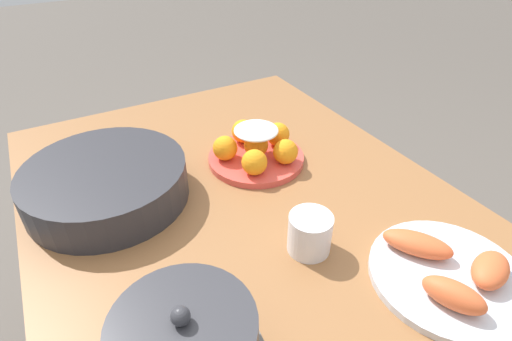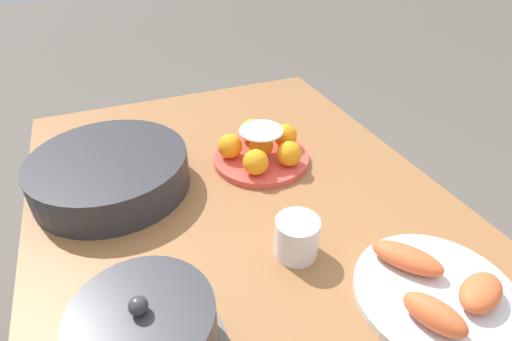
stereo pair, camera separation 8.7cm
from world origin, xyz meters
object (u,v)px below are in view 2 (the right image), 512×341
(cup_near, at_px, (297,237))
(dining_table, at_px, (250,247))
(seafood_platter, at_px, (437,291))
(serving_bowl, at_px, (110,171))
(cake_plate, at_px, (262,149))

(cup_near, bearing_deg, dining_table, 16.36)
(dining_table, relative_size, seafood_platter, 4.75)
(dining_table, xyz_separation_m, serving_bowl, (0.20, 0.25, 0.14))
(dining_table, bearing_deg, cup_near, -163.64)
(dining_table, distance_m, cake_plate, 0.24)
(cake_plate, xyz_separation_m, seafood_platter, (-0.48, -0.10, -0.02))
(dining_table, bearing_deg, seafood_platter, -146.42)
(dining_table, distance_m, cup_near, 0.19)
(cake_plate, height_order, seafood_platter, cake_plate)
(serving_bowl, height_order, seafood_platter, serving_bowl)
(dining_table, bearing_deg, serving_bowl, 51.13)
(cake_plate, distance_m, cup_near, 0.31)
(seafood_platter, bearing_deg, dining_table, 33.58)
(dining_table, xyz_separation_m, cake_plate, (0.17, -0.10, 0.13))
(dining_table, relative_size, cup_near, 15.75)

